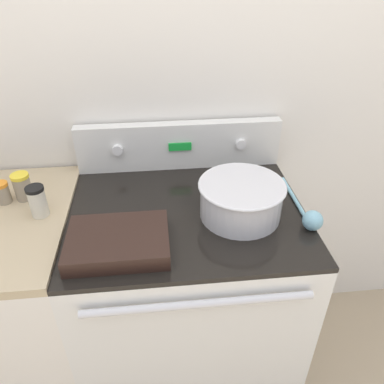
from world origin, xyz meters
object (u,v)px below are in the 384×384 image
(ladle, at_px, (309,217))
(spice_jar_yellow_cap, at_px, (22,186))
(spice_jar_orange_cap, at_px, (3,193))
(mixing_bowl, at_px, (241,197))
(spice_jar_black_cap, at_px, (38,201))
(casserole_dish, at_px, (118,241))

(ladle, xyz_separation_m, spice_jar_yellow_cap, (-0.96, 0.24, 0.03))
(spice_jar_yellow_cap, distance_m, spice_jar_orange_cap, 0.07)
(ladle, bearing_deg, spice_jar_yellow_cap, 166.23)
(ladle, bearing_deg, mixing_bowl, 161.22)
(spice_jar_black_cap, bearing_deg, spice_jar_yellow_cap, 126.08)
(mixing_bowl, relative_size, spice_jar_black_cap, 2.64)
(spice_jar_black_cap, distance_m, spice_jar_yellow_cap, 0.13)
(mixing_bowl, xyz_separation_m, ladle, (0.21, -0.07, -0.04))
(ladle, xyz_separation_m, spice_jar_orange_cap, (-1.02, 0.22, 0.02))
(ladle, bearing_deg, spice_jar_orange_cap, 167.95)
(mixing_bowl, bearing_deg, spice_jar_orange_cap, 169.80)
(mixing_bowl, distance_m, spice_jar_orange_cap, 0.82)
(mixing_bowl, bearing_deg, spice_jar_black_cap, 175.21)
(spice_jar_yellow_cap, bearing_deg, spice_jar_black_cap, -53.92)
(mixing_bowl, bearing_deg, spice_jar_yellow_cap, 167.71)
(spice_jar_yellow_cap, xyz_separation_m, spice_jar_orange_cap, (-0.06, -0.02, -0.01))
(mixing_bowl, xyz_separation_m, casserole_dish, (-0.40, -0.13, -0.04))
(spice_jar_black_cap, relative_size, spice_jar_orange_cap, 1.39)
(spice_jar_orange_cap, bearing_deg, mixing_bowl, -10.20)
(casserole_dish, height_order, spice_jar_yellow_cap, spice_jar_yellow_cap)
(spice_jar_black_cap, bearing_deg, mixing_bowl, -4.79)
(casserole_dish, distance_m, spice_jar_yellow_cap, 0.45)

